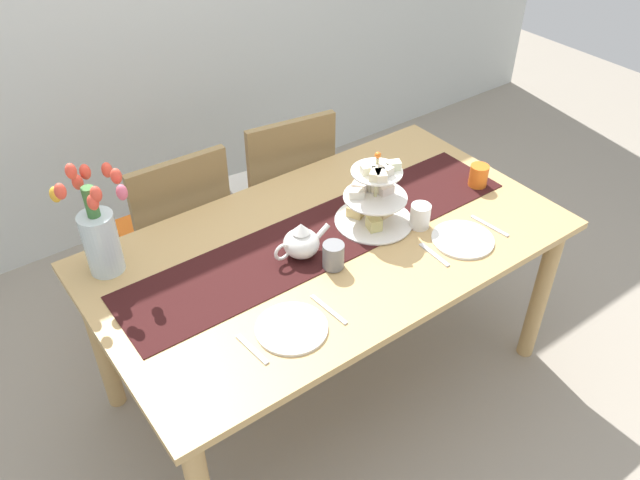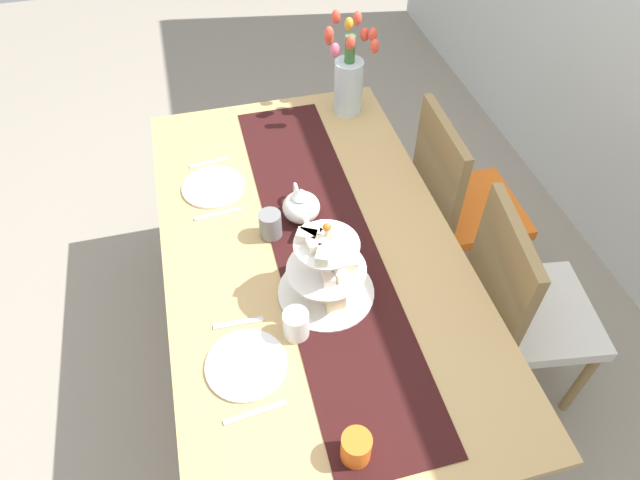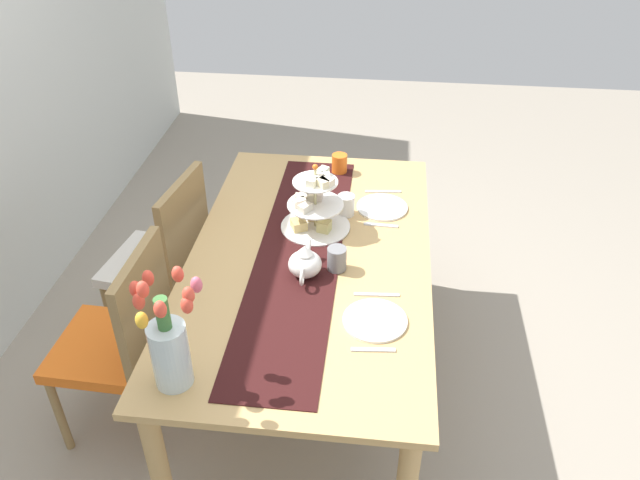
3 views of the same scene
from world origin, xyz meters
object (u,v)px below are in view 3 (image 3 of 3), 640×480
(chair_right, at_px, (166,255))
(fork_right, at_px, (381,225))
(tiered_cake_stand, at_px, (314,206))
(teapot, at_px, (305,263))
(mug_orange, at_px, (339,164))
(dinner_plate_left, at_px, (375,320))
(chair_left, at_px, (123,337))
(fork_left, at_px, (373,350))
(knife_left, at_px, (377,295))
(knife_right, at_px, (383,192))
(dining_table, at_px, (310,274))
(mug_white_text, at_px, (346,205))
(dinner_plate_right, at_px, (382,207))
(tulip_vase, at_px, (169,343))
(mug_grey, at_px, (337,259))

(chair_right, distance_m, fork_right, 1.03)
(chair_right, bearing_deg, tiered_cake_stand, -93.85)
(teapot, distance_m, mug_orange, 0.85)
(chair_right, height_order, dinner_plate_left, chair_right)
(chair_left, bearing_deg, fork_right, -60.80)
(chair_right, height_order, fork_left, chair_right)
(dinner_plate_left, distance_m, knife_left, 0.15)
(knife_right, bearing_deg, teapot, 157.32)
(dining_table, height_order, fork_right, fork_right)
(chair_right, relative_size, mug_white_text, 9.58)
(chair_left, bearing_deg, tiered_cake_stand, -54.29)
(knife_left, relative_size, mug_orange, 1.79)
(tiered_cake_stand, bearing_deg, fork_left, -158.23)
(teapot, bearing_deg, fork_right, -36.28)
(fork_left, distance_m, mug_white_text, 0.86)
(dinner_plate_right, bearing_deg, fork_left, 180.00)
(tulip_vase, relative_size, knife_left, 2.48)
(tulip_vase, bearing_deg, knife_right, -26.19)
(tulip_vase, height_order, knife_left, tulip_vase)
(teapot, distance_m, fork_left, 0.48)
(chair_right, distance_m, mug_orange, 0.95)
(chair_left, xyz_separation_m, mug_grey, (0.23, -0.83, 0.29))
(tulip_vase, bearing_deg, fork_right, -32.58)
(mug_grey, bearing_deg, fork_left, -159.35)
(mug_orange, bearing_deg, chair_right, 120.74)
(chair_right, height_order, dinner_plate_right, chair_right)
(knife_left, bearing_deg, chair_right, 64.56)
(tiered_cake_stand, distance_m, dinner_plate_right, 0.36)
(teapot, height_order, knife_left, teapot)
(dinner_plate_left, height_order, mug_orange, mug_orange)
(dinner_plate_left, height_order, knife_left, dinner_plate_left)
(chair_right, xyz_separation_m, tulip_vase, (-0.97, -0.38, 0.41))
(chair_left, relative_size, fork_right, 6.07)
(knife_left, bearing_deg, dinner_plate_left, 180.00)
(fork_left, bearing_deg, teapot, 36.59)
(tulip_vase, xyz_separation_m, fork_left, (0.21, -0.62, -0.16))
(dining_table, relative_size, mug_white_text, 18.33)
(knife_right, distance_m, mug_grey, 0.64)
(fork_right, bearing_deg, fork_left, 180.00)
(dinner_plate_left, height_order, fork_left, dinner_plate_left)
(dinner_plate_right, bearing_deg, chair_right, 98.19)
(tiered_cake_stand, xyz_separation_m, mug_white_text, (0.12, -0.13, -0.06))
(knife_right, xyz_separation_m, mug_orange, (0.17, 0.22, 0.04))
(dinner_plate_right, xyz_separation_m, fork_right, (-0.15, 0.00, -0.00))
(chair_right, relative_size, mug_orange, 9.58)
(teapot, relative_size, fork_left, 1.59)
(dining_table, distance_m, fork_right, 0.39)
(teapot, distance_m, knife_left, 0.30)
(teapot, distance_m, dinner_plate_left, 0.37)
(mug_white_text, bearing_deg, tulip_vase, 156.29)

